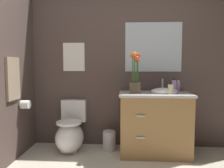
# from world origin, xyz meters

# --- Properties ---
(wall_back) EXTENTS (4.01, 0.05, 2.50)m
(wall_back) POSITION_xyz_m (0.20, 1.69, 1.25)
(wall_back) COLOR #4C3D38
(wall_back) RESTS_ON ground_plane
(toilet) EXTENTS (0.38, 0.59, 0.69)m
(toilet) POSITION_xyz_m (-0.68, 1.40, 0.24)
(toilet) COLOR white
(toilet) RESTS_ON ground_plane
(vanity_cabinet) EXTENTS (0.94, 0.56, 1.00)m
(vanity_cabinet) POSITION_xyz_m (0.48, 1.37, 0.42)
(vanity_cabinet) COLOR #9E7242
(vanity_cabinet) RESTS_ON ground_plane
(flower_vase) EXTENTS (0.14, 0.14, 0.54)m
(flower_vase) POSITION_xyz_m (0.21, 1.32, 1.03)
(flower_vase) COLOR #4C3D2D
(flower_vase) RESTS_ON vanity_cabinet
(soap_bottle) EXTENTS (0.06, 0.06, 0.19)m
(soap_bottle) POSITION_xyz_m (0.72, 1.41, 0.91)
(soap_bottle) COLOR #B28CBF
(soap_bottle) RESTS_ON vanity_cabinet
(lotion_bottle) EXTENTS (0.06, 0.06, 0.15)m
(lotion_bottle) POSITION_xyz_m (0.66, 1.27, 0.89)
(lotion_bottle) COLOR beige
(lotion_bottle) RESTS_ON vanity_cabinet
(hand_wash_bottle) EXTENTS (0.06, 0.06, 0.16)m
(hand_wash_bottle) POSITION_xyz_m (0.80, 1.49, 0.90)
(hand_wash_bottle) COLOR #B28CBF
(hand_wash_bottle) RESTS_ON vanity_cabinet
(trash_bin) EXTENTS (0.18, 0.18, 0.27)m
(trash_bin) POSITION_xyz_m (-0.14, 1.45, 0.14)
(trash_bin) COLOR #B7B7BC
(trash_bin) RESTS_ON ground_plane
(wall_poster) EXTENTS (0.32, 0.01, 0.41)m
(wall_poster) POSITION_xyz_m (-0.68, 1.66, 1.31)
(wall_poster) COLOR silver
(wall_mirror) EXTENTS (0.80, 0.01, 0.70)m
(wall_mirror) POSITION_xyz_m (0.47, 1.66, 1.45)
(wall_mirror) COLOR #B2BCC6
(hanging_towel) EXTENTS (0.03, 0.28, 0.52)m
(hanging_towel) POSITION_xyz_m (-1.27, 1.01, 1.03)
(hanging_towel) COLOR gray
(toilet_paper_roll) EXTENTS (0.11, 0.11, 0.11)m
(toilet_paper_roll) POSITION_xyz_m (-1.22, 1.20, 0.68)
(toilet_paper_roll) COLOR white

